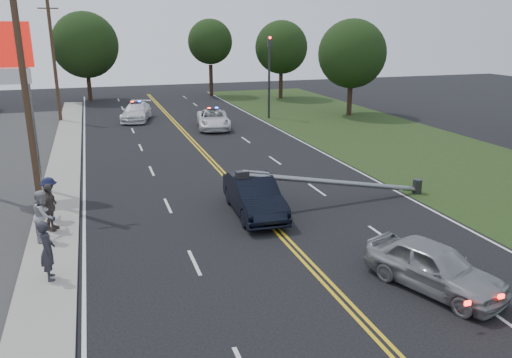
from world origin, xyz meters
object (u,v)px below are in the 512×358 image
object	(u,v)px
crashed_sedan	(254,196)
utility_pole_far	(54,61)
traffic_signal	(269,70)
bystander_a	(47,250)
bystander_d	(50,207)
utility_pole_mid	(25,92)
waiting_sedan	(434,267)
emergency_a	(213,119)
emergency_b	(137,112)
bystander_c	(50,199)
fallen_streetlight	(346,183)
bystander_b	(44,215)

from	to	relation	value
crashed_sedan	utility_pole_far	bearing A→B (deg)	111.55
traffic_signal	crashed_sedan	world-z (taller)	traffic_signal
bystander_a	bystander_d	xyz separation A→B (m)	(-0.19, 4.23, -0.03)
utility_pole_mid	waiting_sedan	bearing A→B (deg)	-44.77
emergency_a	waiting_sedan	bearing A→B (deg)	-80.12
crashed_sedan	emergency_b	xyz separation A→B (m)	(-2.67, 24.61, -0.07)
utility_pole_mid	crashed_sedan	bearing A→B (deg)	-25.00
utility_pole_mid	bystander_c	bearing A→B (deg)	-74.94
traffic_signal	bystander_a	distance (m)	30.91
utility_pole_mid	emergency_b	size ratio (longest dim) A/B	1.93
emergency_a	fallen_streetlight	bearing A→B (deg)	-76.00
waiting_sedan	bystander_b	xyz separation A→B (m)	(-11.57, 7.47, 0.34)
bystander_a	emergency_b	bearing A→B (deg)	-18.53
emergency_a	bystander_b	xyz separation A→B (m)	(-11.14, -19.57, 0.35)
crashed_sedan	waiting_sedan	size ratio (longest dim) A/B	1.14
emergency_a	emergency_b	world-z (taller)	emergency_b
emergency_a	bystander_a	world-z (taller)	bystander_a
crashed_sedan	waiting_sedan	xyz separation A→B (m)	(3.23, -7.89, -0.08)
crashed_sedan	bystander_c	bearing A→B (deg)	171.30
waiting_sedan	bystander_d	world-z (taller)	bystander_d
traffic_signal	emergency_b	distance (m)	12.02
waiting_sedan	emergency_b	xyz separation A→B (m)	(-5.89, 32.50, 0.00)
utility_pole_far	crashed_sedan	size ratio (longest dim) A/B	2.00
utility_pole_mid	bystander_a	size ratio (longest dim) A/B	5.14
waiting_sedan	bystander_c	distance (m)	14.93
traffic_signal	utility_pole_far	size ratio (longest dim) A/B	0.70
crashed_sedan	fallen_streetlight	bearing A→B (deg)	4.75
utility_pole_mid	bystander_a	xyz separation A→B (m)	(0.92, -7.91, -3.99)
fallen_streetlight	bystander_c	size ratio (longest dim) A/B	5.18
utility_pole_mid	utility_pole_far	xyz separation A→B (m)	(0.00, 22.00, 0.00)
traffic_signal	fallen_streetlight	xyz separation A→B (m)	(-4.11, -22.00, -3.29)
bystander_d	traffic_signal	bearing A→B (deg)	-16.62
fallen_streetlight	utility_pole_far	world-z (taller)	utility_pole_far
traffic_signal	crashed_sedan	xyz separation A→B (m)	(-8.58, -22.15, -3.38)
bystander_c	bystander_d	distance (m)	1.19
waiting_sedan	bystander_c	bearing A→B (deg)	119.62
traffic_signal	fallen_streetlight	bearing A→B (deg)	-100.59
utility_pole_far	utility_pole_mid	bearing A→B (deg)	-90.00
traffic_signal	bystander_b	xyz separation A→B (m)	(-16.93, -22.58, -3.12)
utility_pole_far	bystander_d	distance (m)	26.01
fallen_streetlight	bystander_a	world-z (taller)	bystander_a
waiting_sedan	bystander_b	size ratio (longest dim) A/B	2.28
utility_pole_far	bystander_d	world-z (taller)	utility_pole_far
bystander_a	bystander_d	world-z (taller)	bystander_a
crashed_sedan	bystander_a	distance (m)	8.84
emergency_a	bystander_d	xyz separation A→B (m)	(-10.99, -18.67, 0.33)
crashed_sedan	bystander_d	distance (m)	8.21
crashed_sedan	bystander_b	distance (m)	8.36
traffic_signal	waiting_sedan	size ratio (longest dim) A/B	1.61
emergency_b	traffic_signal	bearing A→B (deg)	2.95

